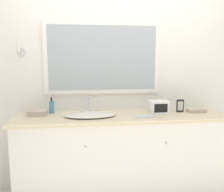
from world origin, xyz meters
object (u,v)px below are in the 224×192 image
soap_bottle (52,107)px  picture_frame (180,106)px  appliance_box (159,107)px  sink_basin (90,115)px

soap_bottle → picture_frame: size_ratio=1.25×
picture_frame → appliance_box: bearing=-176.4°
soap_bottle → sink_basin: bearing=-27.1°
soap_bottle → picture_frame: (1.38, -0.12, -0.00)m
appliance_box → picture_frame: (0.25, 0.02, 0.00)m
sink_basin → picture_frame: size_ratio=3.77×
soap_bottle → picture_frame: 1.39m
picture_frame → soap_bottle: bearing=174.9°
picture_frame → sink_basin: bearing=-175.4°
sink_basin → appliance_box: bearing=5.0°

